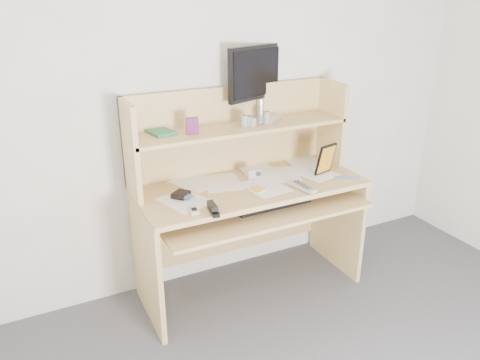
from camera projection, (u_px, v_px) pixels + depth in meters
name	position (u px, v px, depth m)	size (l,w,h in m)	color
back_wall	(228.00, 93.00, 2.94)	(3.60, 0.04, 2.50)	silver
desk	(245.00, 188.00, 2.95)	(1.40, 0.70, 1.30)	tan
paper_clutter	(251.00, 184.00, 2.86)	(1.32, 0.54, 0.01)	white
keyboard	(270.00, 202.00, 2.82)	(0.48, 0.18, 0.03)	black
tv_remote	(302.00, 187.00, 2.78)	(0.05, 0.20, 0.02)	#9B9B96
flip_phone	(193.00, 210.00, 2.49)	(0.04, 0.08, 0.02)	silver
stapler	(213.00, 208.00, 2.49)	(0.04, 0.14, 0.04)	black
wallet	(181.00, 194.00, 2.68)	(0.10, 0.08, 0.02)	black
sticky_note_pad	(258.00, 190.00, 2.77)	(0.08, 0.08, 0.01)	#F1EC3F
digital_camera	(253.00, 174.00, 2.94)	(0.09, 0.03, 0.05)	silver
game_case	(326.00, 159.00, 2.97)	(0.14, 0.02, 0.20)	black
blue_pen	(347.00, 177.00, 2.95)	(0.01, 0.01, 0.15)	blue
card_box	(192.00, 126.00, 2.69)	(0.07, 0.02, 0.10)	maroon
shelf_book	(160.00, 132.00, 2.71)	(0.12, 0.17, 0.02)	#317A44
chip_stack_a	(249.00, 121.00, 2.84)	(0.05, 0.05, 0.06)	black
chip_stack_b	(244.00, 121.00, 2.83)	(0.04, 0.04, 0.07)	white
chip_stack_c	(253.00, 122.00, 2.84)	(0.04, 0.04, 0.05)	black
chip_stack_d	(266.00, 118.00, 2.88)	(0.05, 0.05, 0.08)	white
monitor	(260.00, 80.00, 2.96)	(0.51, 0.27, 0.46)	#AEADB2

